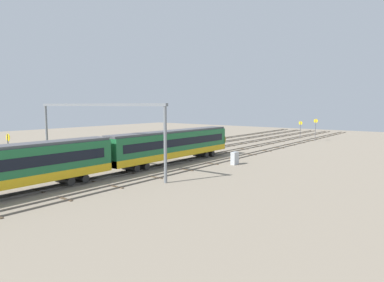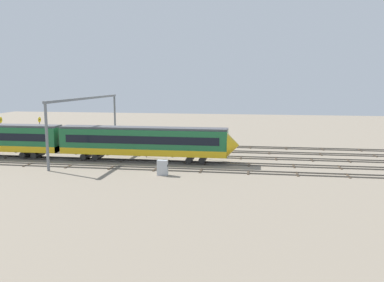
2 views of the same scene
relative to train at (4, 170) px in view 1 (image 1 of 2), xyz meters
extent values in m
plane|color=gray|center=(30.17, 4.88, -2.66)|extent=(159.95, 159.95, 0.00)
cube|color=#59544C|center=(30.17, -5.59, -2.58)|extent=(143.95, 0.07, 0.16)
cube|color=#59544C|center=(30.17, -4.16, -2.58)|extent=(143.95, 0.07, 0.16)
cube|color=#473828|center=(3.18, -4.88, -2.62)|extent=(0.24, 2.40, 0.08)
cube|color=#473828|center=(9.18, -4.88, -2.62)|extent=(0.24, 2.40, 0.08)
cube|color=#473828|center=(15.18, -4.88, -2.62)|extent=(0.24, 2.40, 0.08)
cube|color=#473828|center=(21.18, -4.88, -2.62)|extent=(0.24, 2.40, 0.08)
cube|color=#473828|center=(27.17, -4.88, -2.62)|extent=(0.24, 2.40, 0.08)
cube|color=#473828|center=(33.17, -4.88, -2.62)|extent=(0.24, 2.40, 0.08)
cube|color=#473828|center=(39.17, -4.88, -2.62)|extent=(0.24, 2.40, 0.08)
cube|color=#473828|center=(45.17, -4.88, -2.62)|extent=(0.24, 2.40, 0.08)
cube|color=#473828|center=(51.17, -4.88, -2.62)|extent=(0.24, 2.40, 0.08)
cube|color=#473828|center=(57.16, -4.88, -2.62)|extent=(0.24, 2.40, 0.08)
cube|color=#473828|center=(63.16, -4.88, -2.62)|extent=(0.24, 2.40, 0.08)
cube|color=#473828|center=(69.16, -4.88, -2.62)|extent=(0.24, 2.40, 0.08)
cube|color=#473828|center=(75.16, -4.88, -2.62)|extent=(0.24, 2.40, 0.08)
cube|color=#473828|center=(81.16, -4.88, -2.62)|extent=(0.24, 2.40, 0.08)
cube|color=#473828|center=(87.15, -4.88, -2.62)|extent=(0.24, 2.40, 0.08)
cube|color=#473828|center=(93.15, -4.88, -2.62)|extent=(0.24, 2.40, 0.08)
cube|color=#473828|center=(99.15, -4.88, -2.62)|extent=(0.24, 2.40, 0.08)
cube|color=#59544C|center=(30.17, -0.72, -2.58)|extent=(143.95, 0.07, 0.16)
cube|color=#59544C|center=(30.17, 0.72, -2.58)|extent=(143.95, 0.07, 0.16)
cube|color=#473828|center=(3.18, 0.00, -2.62)|extent=(0.24, 2.40, 0.08)
cube|color=#473828|center=(9.18, 0.00, -2.62)|extent=(0.24, 2.40, 0.08)
cube|color=#473828|center=(15.18, 0.00, -2.62)|extent=(0.24, 2.40, 0.08)
cube|color=#473828|center=(21.18, 0.00, -2.62)|extent=(0.24, 2.40, 0.08)
cube|color=#473828|center=(27.17, 0.00, -2.62)|extent=(0.24, 2.40, 0.08)
cube|color=#473828|center=(33.17, 0.00, -2.62)|extent=(0.24, 2.40, 0.08)
cube|color=#473828|center=(39.17, 0.00, -2.62)|extent=(0.24, 2.40, 0.08)
cube|color=#473828|center=(45.17, 0.00, -2.62)|extent=(0.24, 2.40, 0.08)
cube|color=#473828|center=(51.17, 0.00, -2.62)|extent=(0.24, 2.40, 0.08)
cube|color=#473828|center=(57.16, 0.00, -2.62)|extent=(0.24, 2.40, 0.08)
cube|color=#473828|center=(63.16, 0.00, -2.62)|extent=(0.24, 2.40, 0.08)
cube|color=#473828|center=(69.16, 0.00, -2.62)|extent=(0.24, 2.40, 0.08)
cube|color=#473828|center=(75.16, 0.00, -2.62)|extent=(0.24, 2.40, 0.08)
cube|color=#473828|center=(81.16, 0.00, -2.62)|extent=(0.24, 2.40, 0.08)
cube|color=#473828|center=(87.15, 0.00, -2.62)|extent=(0.24, 2.40, 0.08)
cube|color=#473828|center=(93.15, 0.00, -2.62)|extent=(0.24, 2.40, 0.08)
cube|color=#473828|center=(99.15, 0.00, -2.62)|extent=(0.24, 2.40, 0.08)
cube|color=#59544C|center=(30.17, 4.16, -2.58)|extent=(143.95, 0.07, 0.16)
cube|color=#59544C|center=(30.17, 5.59, -2.58)|extent=(143.95, 0.07, 0.16)
cube|color=#473828|center=(1.90, 4.88, -2.62)|extent=(0.24, 2.40, 0.08)
cube|color=#473828|center=(7.04, 4.88, -2.62)|extent=(0.24, 2.40, 0.08)
cube|color=#473828|center=(12.18, 4.88, -2.62)|extent=(0.24, 2.40, 0.08)
cube|color=#473828|center=(17.32, 4.88, -2.62)|extent=(0.24, 2.40, 0.08)
cube|color=#473828|center=(22.46, 4.88, -2.62)|extent=(0.24, 2.40, 0.08)
cube|color=#473828|center=(27.60, 4.88, -2.62)|extent=(0.24, 2.40, 0.08)
cube|color=#473828|center=(32.74, 4.88, -2.62)|extent=(0.24, 2.40, 0.08)
cube|color=#473828|center=(37.88, 4.88, -2.62)|extent=(0.24, 2.40, 0.08)
cube|color=#473828|center=(43.03, 4.88, -2.62)|extent=(0.24, 2.40, 0.08)
cube|color=#473828|center=(48.17, 4.88, -2.62)|extent=(0.24, 2.40, 0.08)
cube|color=#473828|center=(53.31, 4.88, -2.62)|extent=(0.24, 2.40, 0.08)
cube|color=#473828|center=(58.45, 4.88, -2.62)|extent=(0.24, 2.40, 0.08)
cube|color=#473828|center=(63.59, 4.88, -2.62)|extent=(0.24, 2.40, 0.08)
cube|color=#473828|center=(68.73, 4.88, -2.62)|extent=(0.24, 2.40, 0.08)
cube|color=#473828|center=(73.87, 4.88, -2.62)|extent=(0.24, 2.40, 0.08)
cube|color=#473828|center=(79.01, 4.88, -2.62)|extent=(0.24, 2.40, 0.08)
cube|color=#473828|center=(84.15, 4.88, -2.62)|extent=(0.24, 2.40, 0.08)
cube|color=#473828|center=(89.30, 4.88, -2.62)|extent=(0.24, 2.40, 0.08)
cube|color=#473828|center=(94.44, 4.88, -2.62)|extent=(0.24, 2.40, 0.08)
cube|color=#473828|center=(99.58, 4.88, -2.62)|extent=(0.24, 2.40, 0.08)
cube|color=#59544C|center=(30.17, 9.04, -2.58)|extent=(143.95, 0.07, 0.16)
cube|color=#59544C|center=(30.17, 10.47, -2.58)|extent=(143.95, 0.07, 0.16)
cube|color=#473828|center=(10.18, 9.75, -2.62)|extent=(0.24, 2.40, 0.08)
cube|color=#473828|center=(18.18, 9.75, -2.62)|extent=(0.24, 2.40, 0.08)
cube|color=#473828|center=(26.17, 9.75, -2.62)|extent=(0.24, 2.40, 0.08)
cube|color=#473828|center=(34.17, 9.75, -2.62)|extent=(0.24, 2.40, 0.08)
cube|color=#473828|center=(42.17, 9.75, -2.62)|extent=(0.24, 2.40, 0.08)
cube|color=#473828|center=(50.17, 9.75, -2.62)|extent=(0.24, 2.40, 0.08)
cube|color=#473828|center=(58.16, 9.75, -2.62)|extent=(0.24, 2.40, 0.08)
cube|color=#473828|center=(66.16, 9.75, -2.62)|extent=(0.24, 2.40, 0.08)
cube|color=#473828|center=(74.16, 9.75, -2.62)|extent=(0.24, 2.40, 0.08)
cube|color=#473828|center=(82.16, 9.75, -2.62)|extent=(0.24, 2.40, 0.08)
cube|color=#473828|center=(90.15, 9.75, -2.62)|extent=(0.24, 2.40, 0.08)
cube|color=#473828|center=(98.15, 9.75, -2.62)|extent=(0.24, 2.40, 0.08)
cube|color=#59544C|center=(30.17, 13.91, -2.58)|extent=(143.95, 0.07, 0.16)
cube|color=#59544C|center=(30.17, 15.35, -2.58)|extent=(143.95, 0.07, 0.16)
cube|color=#473828|center=(9.18, 14.63, -2.62)|extent=(0.24, 2.40, 0.08)
cube|color=#473828|center=(15.18, 14.63, -2.62)|extent=(0.24, 2.40, 0.08)
cube|color=#473828|center=(21.18, 14.63, -2.62)|extent=(0.24, 2.40, 0.08)
cube|color=#473828|center=(27.17, 14.63, -2.62)|extent=(0.24, 2.40, 0.08)
cube|color=#473828|center=(33.17, 14.63, -2.62)|extent=(0.24, 2.40, 0.08)
cube|color=#473828|center=(39.17, 14.63, -2.62)|extent=(0.24, 2.40, 0.08)
cube|color=#473828|center=(45.17, 14.63, -2.62)|extent=(0.24, 2.40, 0.08)
cube|color=#473828|center=(51.17, 14.63, -2.62)|extent=(0.24, 2.40, 0.08)
cube|color=#473828|center=(57.16, 14.63, -2.62)|extent=(0.24, 2.40, 0.08)
cube|color=#473828|center=(63.16, 14.63, -2.62)|extent=(0.24, 2.40, 0.08)
cube|color=#473828|center=(69.16, 14.63, -2.62)|extent=(0.24, 2.40, 0.08)
cube|color=#473828|center=(75.16, 14.63, -2.62)|extent=(0.24, 2.40, 0.08)
cube|color=#473828|center=(81.16, 14.63, -2.62)|extent=(0.24, 2.40, 0.08)
cube|color=#473828|center=(87.15, 14.63, -2.62)|extent=(0.24, 2.40, 0.08)
cube|color=#473828|center=(93.15, 14.63, -2.62)|extent=(0.24, 2.40, 0.08)
cube|color=#473828|center=(99.15, 14.63, -2.62)|extent=(0.24, 2.40, 0.08)
cube|color=#1E6638|center=(24.20, 0.00, 0.20)|extent=(24.00, 2.90, 3.60)
cube|color=gold|center=(24.20, 0.00, -1.15)|extent=(24.00, 2.94, 0.90)
cube|color=#4C4C51|center=(24.20, 0.00, 2.15)|extent=(24.00, 2.50, 0.30)
cube|color=black|center=(24.20, -1.46, 0.63)|extent=(22.00, 0.04, 1.10)
cube|color=black|center=(24.20, 1.46, 0.63)|extent=(22.00, 0.04, 1.10)
cylinder|color=black|center=(15.62, 0.00, -2.05)|extent=(0.90, 2.70, 0.90)
cylinder|color=black|center=(17.42, 0.00, -2.05)|extent=(0.90, 2.70, 0.90)
cylinder|color=black|center=(30.98, 0.00, -2.05)|extent=(0.90, 2.70, 0.90)
cylinder|color=black|center=(32.78, 0.00, -2.05)|extent=(0.90, 2.70, 0.90)
cube|color=black|center=(-0.60, -1.46, 0.63)|extent=(22.00, 0.04, 1.10)
cylinder|color=black|center=(6.18, 0.00, -2.05)|extent=(0.90, 2.70, 0.90)
cylinder|color=black|center=(7.98, 0.00, -2.05)|extent=(0.90, 2.70, 0.90)
cone|color=gold|center=(37.00, 0.00, 0.02)|extent=(1.60, 3.24, 3.24)
cylinder|color=slate|center=(13.84, -7.83, 1.63)|extent=(0.36, 0.36, 8.57)
cylinder|color=slate|center=(13.84, 17.35, 1.63)|extent=(0.36, 0.36, 8.57)
cube|color=slate|center=(13.84, 4.76, 6.09)|extent=(0.40, 25.78, 0.35)
cylinder|color=#4C4C51|center=(68.54, -6.65, 0.02)|extent=(0.12, 0.12, 5.35)
cylinder|color=yellow|center=(68.58, -6.65, 2.28)|extent=(0.05, 0.93, 0.93)
cube|color=black|center=(68.61, -6.65, 2.28)|extent=(0.02, 0.42, 0.12)
cylinder|color=#4C4C51|center=(72.17, -1.62, -0.40)|extent=(0.12, 0.12, 4.52)
cylinder|color=yellow|center=(72.21, -1.62, 1.45)|extent=(0.05, 0.93, 0.93)
cube|color=black|center=(72.24, -1.62, 1.45)|extent=(0.02, 0.42, 0.12)
cylinder|color=#4C4C51|center=(3.93, 7.94, 0.02)|extent=(0.12, 0.12, 5.36)
cylinder|color=yellow|center=(3.97, 7.94, 2.29)|extent=(0.05, 0.91, 0.91)
cube|color=black|center=(4.00, 7.94, 2.29)|extent=(0.02, 0.41, 0.12)
cylinder|color=#4C4C51|center=(32.33, 3.15, -0.98)|extent=(0.14, 0.14, 3.36)
cube|color=black|center=(32.33, 3.15, 1.15)|extent=(0.20, 0.32, 0.90)
sphere|color=red|center=(32.44, 3.15, 1.35)|extent=(0.20, 0.20, 0.20)
sphere|color=#262626|center=(32.44, 3.15, 0.95)|extent=(0.20, 0.20, 0.20)
cylinder|color=#4C4C51|center=(23.79, 3.09, -1.06)|extent=(0.14, 0.14, 3.20)
cube|color=black|center=(23.79, 3.09, 1.00)|extent=(0.20, 0.32, 0.90)
sphere|color=red|center=(23.90, 3.09, 1.19)|extent=(0.20, 0.20, 0.20)
sphere|color=#262626|center=(23.90, 3.09, 0.80)|extent=(0.20, 0.20, 0.20)
cube|color=#B2B7BC|center=(28.82, -7.87, -1.73)|extent=(1.28, 0.69, 1.86)
cube|color=#333333|center=(29.47, -7.87, -1.45)|extent=(0.02, 0.48, 0.24)
camera|label=1|loc=(-13.63, -33.05, 6.05)|focal=31.56mm
camera|label=2|loc=(39.90, -55.00, 8.78)|focal=37.82mm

